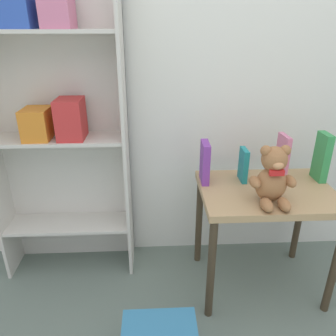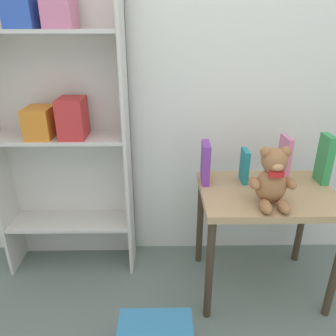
{
  "view_description": "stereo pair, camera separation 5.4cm",
  "coord_description": "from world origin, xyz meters",
  "px_view_note": "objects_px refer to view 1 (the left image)",
  "views": [
    {
      "loc": [
        -0.32,
        -0.5,
        1.41
      ],
      "look_at": [
        -0.24,
        1.03,
        0.73
      ],
      "focal_mm": 35.0,
      "sensor_mm": 36.0,
      "label": 1
    },
    {
      "loc": [
        -0.26,
        -0.5,
        1.41
      ],
      "look_at": [
        -0.24,
        1.03,
        0.73
      ],
      "focal_mm": 35.0,
      "sensor_mm": 36.0,
      "label": 2
    }
  ],
  "objects_px": {
    "teddy_bear": "(273,177)",
    "book_standing_teal": "(243,165)",
    "book_standing_pink": "(282,158)",
    "book_standing_green": "(322,157)",
    "book_standing_purple": "(205,162)",
    "bookshelf_side": "(57,118)",
    "display_table": "(265,204)"
  },
  "relations": [
    {
      "from": "teddy_bear",
      "to": "book_standing_teal",
      "type": "distance_m",
      "value": 0.25
    },
    {
      "from": "book_standing_pink",
      "to": "book_standing_green",
      "type": "relative_size",
      "value": 0.96
    },
    {
      "from": "book_standing_purple",
      "to": "book_standing_green",
      "type": "relative_size",
      "value": 0.84
    },
    {
      "from": "book_standing_teal",
      "to": "book_standing_pink",
      "type": "height_order",
      "value": "book_standing_pink"
    },
    {
      "from": "book_standing_green",
      "to": "book_standing_teal",
      "type": "bearing_deg",
      "value": 177.52
    },
    {
      "from": "book_standing_teal",
      "to": "bookshelf_side",
      "type": "bearing_deg",
      "value": 171.08
    },
    {
      "from": "book_standing_purple",
      "to": "book_standing_pink",
      "type": "bearing_deg",
      "value": 2.21
    },
    {
      "from": "bookshelf_side",
      "to": "book_standing_purple",
      "type": "relative_size",
      "value": 7.61
    },
    {
      "from": "book_standing_pink",
      "to": "book_standing_green",
      "type": "distance_m",
      "value": 0.21
    },
    {
      "from": "book_standing_purple",
      "to": "book_standing_green",
      "type": "xyz_separation_m",
      "value": [
        0.63,
        -0.01,
        0.02
      ]
    },
    {
      "from": "teddy_bear",
      "to": "book_standing_teal",
      "type": "height_order",
      "value": "teddy_bear"
    },
    {
      "from": "book_standing_teal",
      "to": "book_standing_green",
      "type": "distance_m",
      "value": 0.42
    },
    {
      "from": "bookshelf_side",
      "to": "teddy_bear",
      "type": "bearing_deg",
      "value": -19.84
    },
    {
      "from": "book_standing_purple",
      "to": "book_standing_teal",
      "type": "distance_m",
      "value": 0.21
    },
    {
      "from": "display_table",
      "to": "book_standing_purple",
      "type": "xyz_separation_m",
      "value": [
        -0.31,
        0.11,
        0.2
      ]
    },
    {
      "from": "book_standing_teal",
      "to": "teddy_bear",
      "type": "bearing_deg",
      "value": -73.81
    },
    {
      "from": "display_table",
      "to": "book_standing_purple",
      "type": "relative_size",
      "value": 3.12
    },
    {
      "from": "display_table",
      "to": "book_standing_teal",
      "type": "distance_m",
      "value": 0.24
    },
    {
      "from": "book_standing_pink",
      "to": "teddy_bear",
      "type": "bearing_deg",
      "value": -122.09
    },
    {
      "from": "book_standing_purple",
      "to": "bookshelf_side",
      "type": "bearing_deg",
      "value": 170.8
    },
    {
      "from": "book_standing_purple",
      "to": "book_standing_pink",
      "type": "distance_m",
      "value": 0.42
    },
    {
      "from": "bookshelf_side",
      "to": "display_table",
      "type": "distance_m",
      "value": 1.21
    },
    {
      "from": "book_standing_green",
      "to": "display_table",
      "type": "bearing_deg",
      "value": -162.94
    },
    {
      "from": "teddy_bear",
      "to": "book_standing_teal",
      "type": "bearing_deg",
      "value": 106.75
    },
    {
      "from": "bookshelf_side",
      "to": "book_standing_teal",
      "type": "xyz_separation_m",
      "value": [
        1.0,
        -0.15,
        -0.23
      ]
    },
    {
      "from": "display_table",
      "to": "book_standing_pink",
      "type": "xyz_separation_m",
      "value": [
        0.1,
        0.12,
        0.22
      ]
    },
    {
      "from": "book_standing_purple",
      "to": "book_standing_pink",
      "type": "relative_size",
      "value": 0.88
    },
    {
      "from": "bookshelf_side",
      "to": "book_standing_pink",
      "type": "distance_m",
      "value": 1.23
    },
    {
      "from": "book_standing_green",
      "to": "book_standing_pink",
      "type": "bearing_deg",
      "value": 174.49
    },
    {
      "from": "book_standing_teal",
      "to": "book_standing_green",
      "type": "xyz_separation_m",
      "value": [
        0.42,
        -0.01,
        0.04
      ]
    },
    {
      "from": "teddy_bear",
      "to": "book_standing_purple",
      "type": "relative_size",
      "value": 1.29
    },
    {
      "from": "display_table",
      "to": "book_standing_pink",
      "type": "relative_size",
      "value": 2.74
    }
  ]
}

